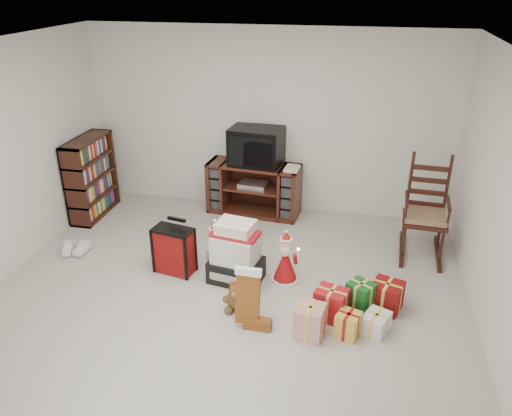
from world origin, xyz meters
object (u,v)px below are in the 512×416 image
(mrs_claus_figurine, at_px, (216,252))
(sneaker_pair, at_px, (75,250))
(tv_stand, at_px, (254,189))
(bookshelf, at_px, (91,179))
(gift_pile, at_px, (236,256))
(santa_figurine, at_px, (285,262))
(crt_television, at_px, (256,146))
(rocking_chair, at_px, (424,219))
(gift_cluster, at_px, (353,312))
(red_suitcase, at_px, (174,250))
(teddy_bear, at_px, (237,298))

(mrs_claus_figurine, xyz_separation_m, sneaker_pair, (-1.79, 0.02, -0.20))
(tv_stand, height_order, bookshelf, bookshelf)
(gift_pile, xyz_separation_m, santa_figurine, (0.53, 0.09, -0.07))
(tv_stand, distance_m, crt_television, 0.62)
(bookshelf, height_order, santa_figurine, bookshelf)
(rocking_chair, bearing_deg, sneaker_pair, -163.70)
(gift_cluster, bearing_deg, crt_television, 122.55)
(rocking_chair, height_order, santa_figurine, rocking_chair)
(red_suitcase, xyz_separation_m, santa_figurine, (1.25, 0.07, -0.04))
(gift_pile, height_order, teddy_bear, gift_pile)
(tv_stand, height_order, crt_television, crt_television)
(bookshelf, distance_m, red_suitcase, 2.04)
(bookshelf, xyz_separation_m, gift_cluster, (3.63, -1.71, -0.40))
(tv_stand, bearing_deg, sneaker_pair, -135.06)
(tv_stand, distance_m, teddy_bear, 2.27)
(gift_pile, bearing_deg, tv_stand, 105.14)
(santa_figurine, distance_m, gift_cluster, 0.96)
(rocking_chair, distance_m, gift_cluster, 1.78)
(crt_television, bearing_deg, teddy_bear, -76.71)
(bookshelf, xyz_separation_m, santa_figurine, (2.88, -1.13, -0.29))
(tv_stand, bearing_deg, gift_cluster, -51.50)
(crt_television, bearing_deg, mrs_claus_figurine, -88.18)
(teddy_bear, distance_m, santa_figurine, 0.73)
(santa_figurine, bearing_deg, gift_cluster, -37.95)
(sneaker_pair, bearing_deg, gift_cluster, -21.69)
(mrs_claus_figurine, distance_m, sneaker_pair, 1.80)
(bookshelf, relative_size, teddy_bear, 3.44)
(bookshelf, bearing_deg, mrs_claus_figurine, -27.54)
(rocking_chair, bearing_deg, santa_figurine, -143.10)
(bookshelf, distance_m, sneaker_pair, 1.21)
(sneaker_pair, distance_m, gift_cluster, 3.40)
(teddy_bear, bearing_deg, crt_television, 96.98)
(crt_television, bearing_deg, red_suitcase, -102.27)
(rocking_chair, distance_m, santa_figurine, 1.82)
(red_suitcase, bearing_deg, teddy_bear, -21.19)
(gift_pile, bearing_deg, red_suitcase, -171.70)
(tv_stand, height_order, rocking_chair, rocking_chair)
(bookshelf, height_order, teddy_bear, bookshelf)
(mrs_claus_figurine, distance_m, crt_television, 1.77)
(tv_stand, bearing_deg, teddy_bear, -76.99)
(gift_pile, xyz_separation_m, gift_cluster, (1.28, -0.50, -0.18))
(gift_cluster, bearing_deg, santa_figurine, 142.05)
(sneaker_pair, bearing_deg, rocking_chair, 2.16)
(santa_figurine, height_order, mrs_claus_figurine, mrs_claus_figurine)
(red_suitcase, distance_m, crt_television, 1.94)
(teddy_bear, xyz_separation_m, crt_television, (-0.28, 2.25, 0.84))
(mrs_claus_figurine, height_order, crt_television, crt_television)
(gift_cluster, bearing_deg, bookshelf, 154.74)
(teddy_bear, height_order, sneaker_pair, teddy_bear)
(bookshelf, relative_size, gift_cluster, 1.04)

